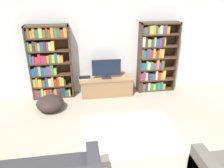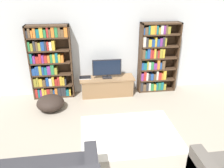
{
  "view_description": "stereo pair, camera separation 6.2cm",
  "coord_description": "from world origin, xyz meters",
  "px_view_note": "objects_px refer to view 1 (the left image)",
  "views": [
    {
      "loc": [
        -0.67,
        -1.32,
        2.7
      ],
      "look_at": [
        -0.0,
        3.04,
        0.7
      ],
      "focal_mm": 35.0,
      "sensor_mm": 36.0,
      "label": 1
    },
    {
      "loc": [
        -0.61,
        -1.33,
        2.7
      ],
      "look_at": [
        -0.0,
        3.04,
        0.7
      ],
      "focal_mm": 35.0,
      "sensor_mm": 36.0,
      "label": 2
    }
  ],
  "objects_px": {
    "tv_stand": "(107,86)",
    "television": "(106,68)",
    "beanbag_ottoman": "(50,103)",
    "bookshelf_left": "(49,63)",
    "laptop": "(84,78)",
    "bookshelf_right": "(155,58)"
  },
  "relations": [
    {
      "from": "tv_stand",
      "to": "beanbag_ottoman",
      "type": "xyz_separation_m",
      "value": [
        -1.41,
        -0.61,
        -0.07
      ]
    },
    {
      "from": "bookshelf_right",
      "to": "tv_stand",
      "type": "distance_m",
      "value": 1.49
    },
    {
      "from": "bookshelf_right",
      "to": "beanbag_ottoman",
      "type": "relative_size",
      "value": 2.94
    },
    {
      "from": "bookshelf_right",
      "to": "television",
      "type": "distance_m",
      "value": 1.34
    },
    {
      "from": "tv_stand",
      "to": "beanbag_ottoman",
      "type": "height_order",
      "value": "tv_stand"
    },
    {
      "from": "bookshelf_left",
      "to": "laptop",
      "type": "xyz_separation_m",
      "value": [
        0.86,
        -0.07,
        -0.42
      ]
    },
    {
      "from": "television",
      "to": "laptop",
      "type": "xyz_separation_m",
      "value": [
        -0.57,
        0.07,
        -0.25
      ]
    },
    {
      "from": "beanbag_ottoman",
      "to": "bookshelf_left",
      "type": "bearing_deg",
      "value": 91.34
    },
    {
      "from": "tv_stand",
      "to": "laptop",
      "type": "bearing_deg",
      "value": 174.66
    },
    {
      "from": "bookshelf_left",
      "to": "laptop",
      "type": "distance_m",
      "value": 0.96
    },
    {
      "from": "bookshelf_right",
      "to": "tv_stand",
      "type": "relative_size",
      "value": 1.31
    },
    {
      "from": "beanbag_ottoman",
      "to": "laptop",
      "type": "bearing_deg",
      "value": 38.16
    },
    {
      "from": "bookshelf_right",
      "to": "laptop",
      "type": "distance_m",
      "value": 1.94
    },
    {
      "from": "television",
      "to": "beanbag_ottoman",
      "type": "relative_size",
      "value": 1.18
    },
    {
      "from": "tv_stand",
      "to": "television",
      "type": "xyz_separation_m",
      "value": [
        0.0,
        -0.01,
        0.51
      ]
    },
    {
      "from": "television",
      "to": "beanbag_ottoman",
      "type": "distance_m",
      "value": 1.64
    },
    {
      "from": "bookshelf_right",
      "to": "television",
      "type": "height_order",
      "value": "bookshelf_right"
    },
    {
      "from": "television",
      "to": "beanbag_ottoman",
      "type": "height_order",
      "value": "television"
    },
    {
      "from": "bookshelf_left",
      "to": "television",
      "type": "xyz_separation_m",
      "value": [
        1.43,
        -0.13,
        -0.17
      ]
    },
    {
      "from": "bookshelf_left",
      "to": "television",
      "type": "bearing_deg",
      "value": -5.23
    },
    {
      "from": "tv_stand",
      "to": "laptop",
      "type": "distance_m",
      "value": 0.63
    },
    {
      "from": "tv_stand",
      "to": "television",
      "type": "relative_size",
      "value": 1.9
    }
  ]
}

